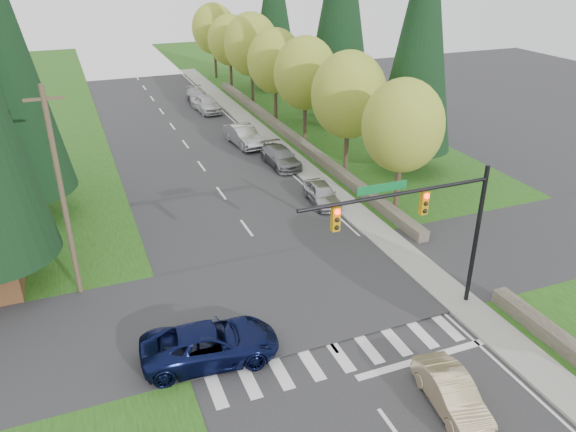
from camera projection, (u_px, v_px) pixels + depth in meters
ground at (380, 411)px, 20.11m from camera, size 120.00×120.00×0.00m
grass_east at (396, 172)px, 41.14m from camera, size 14.00×110.00×0.06m
grass_west at (9, 233)px, 32.46m from camera, size 14.00×110.00×0.06m
cross_street at (295, 294)px, 26.79m from camera, size 120.00×8.00×0.10m
sidewalk_east at (309, 173)px, 40.75m from camera, size 1.80×80.00×0.13m
curb_east at (298, 175)px, 40.47m from camera, size 0.20×80.00×0.13m
stone_wall_north at (290, 135)px, 47.87m from camera, size 0.70×40.00×0.70m
traffic_signal at (426, 216)px, 23.14m from camera, size 8.70×0.37×6.80m
utility_pole at (62, 194)px, 24.71m from camera, size 1.60×0.24×10.00m
decid_tree_0 at (403, 126)px, 32.42m from camera, size 4.80×4.80×8.37m
decid_tree_1 at (349, 95)px, 38.21m from camera, size 5.20×5.20×8.80m
decid_tree_2 at (305, 73)px, 43.93m from camera, size 5.00×5.00×8.82m
decid_tree_3 at (275, 61)px, 49.92m from camera, size 5.00×5.00×8.55m
decid_tree_4 at (251, 45)px, 55.63m from camera, size 5.40×5.40×9.18m
decid_tree_5 at (230, 40)px, 61.63m from camera, size 4.80×4.80×8.30m
decid_tree_6 at (214, 29)px, 67.37m from camera, size 5.20×5.20×8.86m
conifer_e_a at (422, 32)px, 37.20m from camera, size 5.44×5.44×17.80m
conifer_e_c at (274, 3)px, 60.79m from camera, size 5.10×5.10×16.80m
sedan_champagne at (452, 393)px, 20.01m from camera, size 1.86×4.06×1.29m
suv_navy at (210, 344)px, 22.32m from camera, size 5.71×3.08×1.52m
parked_car_a at (322, 193)px, 35.94m from camera, size 1.94×4.08×1.35m
parked_car_b at (281, 157)px, 42.05m from camera, size 2.01×4.78×1.38m
parked_car_c at (244, 136)px, 46.27m from camera, size 2.22×5.12×1.64m
parked_car_d at (207, 104)px, 55.52m from camera, size 2.30×4.87×1.61m
parked_car_e at (197, 96)px, 58.97m from camera, size 2.25×4.78×1.35m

